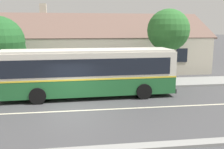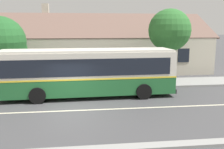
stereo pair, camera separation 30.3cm
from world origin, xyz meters
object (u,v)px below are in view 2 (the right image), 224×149
Objects in this scene: bench_down_street at (54,79)px; bus_stop_sign at (159,66)px; street_tree_secondary at (2,44)px; street_tree_primary at (169,32)px; transit_bus at (88,71)px.

bench_down_street is 0.67× the size of bus_stop_sign.
street_tree_primary is at bearing 0.73° from street_tree_secondary.
bus_stop_sign is (11.80, -1.47, -1.68)m from street_tree_secondary.
bench_down_street is 0.30× the size of street_tree_secondary.
street_tree_primary is 13.10m from street_tree_secondary.
street_tree_secondary is at bearing 172.90° from bus_stop_sign.
street_tree_secondary is at bearing 173.27° from bench_down_street.
transit_bus is 2.12× the size of street_tree_secondary.
bus_stop_sign is at bearing -127.90° from street_tree_primary.
street_tree_secondary is 2.24× the size of bus_stop_sign.
transit_bus is 7.43m from street_tree_secondary.
street_tree_secondary reaches higher than bench_down_street.
bus_stop_sign is (5.49, 2.09, -0.04)m from transit_bus.
transit_bus reaches higher than bus_stop_sign.
street_tree_primary is 2.52× the size of bus_stop_sign.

